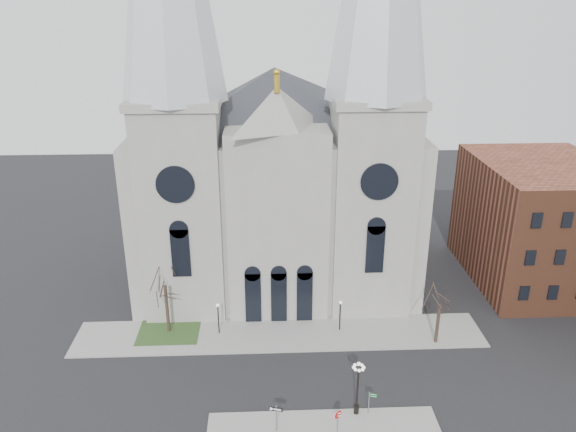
{
  "coord_description": "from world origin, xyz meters",
  "views": [
    {
      "loc": [
        -1.28,
        -36.15,
        31.37
      ],
      "look_at": [
        0.68,
        8.0,
        13.84
      ],
      "focal_mm": 35.0,
      "sensor_mm": 36.0,
      "label": 1
    }
  ],
  "objects_px": {
    "globe_lamp": "(358,381)",
    "one_way_sign": "(276,414)",
    "street_name_sign": "(370,401)",
    "stop_sign": "(338,417)"
  },
  "relations": [
    {
      "from": "stop_sign",
      "to": "one_way_sign",
      "type": "bearing_deg",
      "value": 158.98
    },
    {
      "from": "stop_sign",
      "to": "one_way_sign",
      "type": "xyz_separation_m",
      "value": [
        -4.63,
        0.53,
        -0.05
      ]
    },
    {
      "from": "globe_lamp",
      "to": "street_name_sign",
      "type": "xyz_separation_m",
      "value": [
        1.04,
        -0.06,
        -1.85
      ]
    },
    {
      "from": "one_way_sign",
      "to": "street_name_sign",
      "type": "relative_size",
      "value": 1.16
    },
    {
      "from": "street_name_sign",
      "to": "stop_sign",
      "type": "bearing_deg",
      "value": -129.07
    },
    {
      "from": "globe_lamp",
      "to": "street_name_sign",
      "type": "relative_size",
      "value": 2.41
    },
    {
      "from": "stop_sign",
      "to": "one_way_sign",
      "type": "distance_m",
      "value": 4.66
    },
    {
      "from": "one_way_sign",
      "to": "stop_sign",
      "type": "bearing_deg",
      "value": 8.63
    },
    {
      "from": "one_way_sign",
      "to": "street_name_sign",
      "type": "distance_m",
      "value": 7.65
    },
    {
      "from": "globe_lamp",
      "to": "one_way_sign",
      "type": "bearing_deg",
      "value": -165.52
    }
  ]
}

